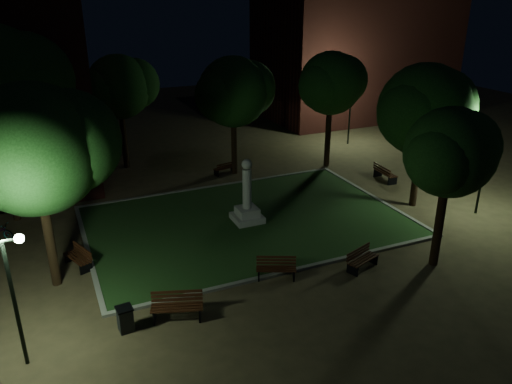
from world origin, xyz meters
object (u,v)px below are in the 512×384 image
at_px(bench_near_right, 362,259).
at_px(bench_right_side, 384,174).
at_px(monument, 247,204).
at_px(bench_left_side, 79,258).
at_px(bench_near_left, 276,269).
at_px(trash_bin, 125,319).
at_px(bench_far_side, 225,169).
at_px(bench_west_near, 177,307).

relative_size(bench_near_right, bench_right_side, 0.92).
relative_size(monument, bench_left_side, 1.96).
distance_m(bench_near_left, bench_right_side, 12.97).
bearing_deg(bench_left_side, trash_bin, -10.12).
bearing_deg(monument, bench_left_side, -171.99).
relative_size(bench_near_left, bench_right_side, 0.93).
distance_m(bench_near_right, bench_right_side, 10.78).
xyz_separation_m(bench_near_right, trash_bin, (-9.63, -0.20, 0.06)).
bearing_deg(bench_near_left, bench_far_side, 103.60).
xyz_separation_m(bench_near_right, bench_left_side, (-10.63, 4.84, -0.00)).
bearing_deg(trash_bin, bench_near_left, 8.93).
xyz_separation_m(bench_near_left, trash_bin, (-6.10, -0.96, 0.05)).
xyz_separation_m(bench_near_right, bench_far_side, (-1.13, 12.94, -0.03)).
distance_m(bench_near_left, trash_bin, 6.17).
bearing_deg(trash_bin, bench_west_near, -1.37).
bearing_deg(trash_bin, bench_near_right, 1.21).
height_order(bench_near_right, trash_bin, trash_bin).
xyz_separation_m(bench_west_near, bench_right_side, (15.09, 8.24, -0.01)).
relative_size(monument, bench_west_near, 1.69).
xyz_separation_m(bench_near_left, bench_right_side, (10.77, 7.24, 0.04)).
bearing_deg(bench_west_near, trash_bin, -162.67).
bearing_deg(bench_near_left, bench_left_side, 174.81).
bearing_deg(bench_far_side, monument, 65.12).
distance_m(bench_west_near, bench_far_side, 14.80).
xyz_separation_m(bench_left_side, bench_right_side, (17.86, 3.16, 0.05)).
relative_size(monument, trash_bin, 3.54).
xyz_separation_m(bench_left_side, bench_far_side, (9.50, 8.10, -0.03)).
height_order(bench_left_side, bench_far_side, bench_left_side).
xyz_separation_m(bench_left_side, trash_bin, (1.00, -5.04, 0.06)).
distance_m(bench_near_right, bench_far_side, 12.99).
distance_m(bench_near_right, bench_left_side, 11.68).
distance_m(bench_near_right, trash_bin, 9.63).
xyz_separation_m(bench_right_side, trash_bin, (-16.86, -8.20, 0.00)).
height_order(bench_near_left, bench_far_side, bench_near_left).
relative_size(bench_left_side, bench_right_side, 0.91).
height_order(bench_left_side, trash_bin, trash_bin).
bearing_deg(bench_near_left, monument, 104.47).
height_order(bench_near_left, bench_near_right, bench_near_left).
bearing_deg(bench_far_side, bench_right_side, 136.34).
relative_size(bench_near_left, bench_near_right, 1.01).
distance_m(bench_near_left, bench_left_side, 8.19).
bearing_deg(trash_bin, bench_far_side, 57.11).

